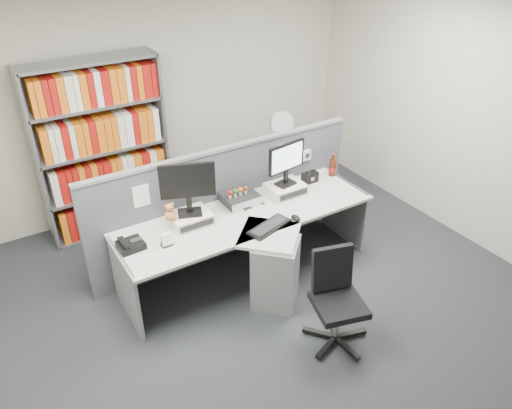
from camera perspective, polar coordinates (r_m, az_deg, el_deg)
ground at (r=4.77m, az=4.22°, el=-12.99°), size 5.50×5.50×0.00m
room_shell at (r=3.76m, az=5.26°, el=7.06°), size 5.04×5.54×2.72m
partition at (r=5.23m, az=-3.42°, el=0.34°), size 3.00×0.08×1.27m
desk at (r=4.86m, az=0.34°, el=-4.98°), size 2.60×1.20×0.72m
monitor_riser_left at (r=4.76m, az=-7.55°, el=-1.56°), size 0.38×0.31×0.10m
monitor_riser_right at (r=5.22m, az=3.42°, el=1.85°), size 0.38×0.31×0.10m
monitor_left at (r=4.58m, az=-7.86°, el=2.27°), size 0.49×0.23×0.52m
monitor_right at (r=5.07m, az=3.52°, el=5.08°), size 0.45×0.17×0.46m
desktop_pc at (r=5.05m, az=-1.86°, el=0.75°), size 0.35×0.31×0.09m
figurines at (r=4.98m, az=-2.09°, el=1.55°), size 0.23×0.05×0.09m
keyboard at (r=4.66m, az=1.54°, el=-2.55°), size 0.49×0.29×0.03m
mouse at (r=4.79m, az=4.59°, el=-1.55°), size 0.07×0.12×0.04m
desk_phone at (r=4.52m, az=-14.25°, el=-4.51°), size 0.23×0.21×0.10m
desk_calendar at (r=4.48m, az=-10.26°, el=-4.09°), size 0.10×0.08×0.12m
plush_toy at (r=4.62m, az=-9.85°, el=-1.00°), size 0.10×0.10×0.18m
speaker at (r=5.45m, az=6.21°, el=3.13°), size 0.17×0.10×0.12m
cola_bottle at (r=5.60m, az=8.78°, el=4.23°), size 0.08×0.08×0.26m
shelving_unit at (r=5.80m, az=-17.24°, el=5.83°), size 1.41×0.40×2.00m
filing_cabinet at (r=6.47m, az=2.77°, el=3.77°), size 0.45×0.61×0.70m
desk_fan at (r=6.21m, az=2.92°, el=9.09°), size 0.27×0.18×0.47m
office_chair at (r=4.35m, az=9.17°, el=-10.32°), size 0.58×0.57×0.87m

